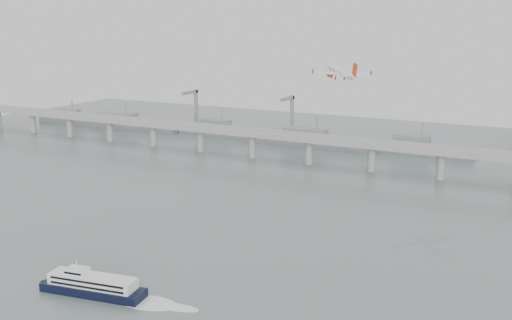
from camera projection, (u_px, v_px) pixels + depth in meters
The scene contains 5 objects.
ground at pixel (201, 258), 280.35m from camera, with size 900.00×900.00×0.00m, color slate.
bridge at pixel (344, 145), 449.39m from camera, with size 800.00×22.00×23.90m.
distant_fleet at pixel (215, 130), 578.10m from camera, with size 453.00×60.90×40.00m.
ferry at pixel (93, 285), 242.37m from camera, with size 72.83×21.05×13.79m.
airliner at pixel (341, 72), 337.07m from camera, with size 31.96×32.14×10.78m.
Camera 1 is at (145.21, -220.70, 107.56)m, focal length 42.00 mm.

